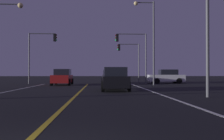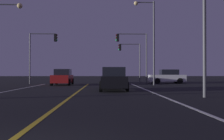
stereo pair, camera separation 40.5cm
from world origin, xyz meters
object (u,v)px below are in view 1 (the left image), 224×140
street_lamp_left_mid (2,33)px  traffic_light_far_right (128,54)px  car_oncoming (62,77)px  car_ahead_far (110,77)px  street_lamp_right_far (149,33)px  street_lamp_right_near (200,4)px  car_crossing_side (167,77)px  traffic_light_near_right (132,46)px  traffic_light_near_left (42,46)px  car_lead_same_lane (115,79)px

street_lamp_left_mid → traffic_light_far_right: bearing=50.8°
car_oncoming → car_ahead_far: bearing=132.8°
traffic_light_far_right → street_lamp_right_far: (1.21, -8.92, 1.57)m
traffic_light_far_right → street_lamp_left_mid: street_lamp_left_mid is taller
car_ahead_far → street_lamp_right_near: street_lamp_right_near is taller
car_oncoming → car_crossing_side: size_ratio=1.00×
car_crossing_side → traffic_light_far_right: (-4.13, 4.79, 3.18)m
street_lamp_left_mid → car_crossing_side: bearing=31.4°
traffic_light_near_right → traffic_light_near_left: (-10.55, 0.00, -0.05)m
car_oncoming → street_lamp_right_far: 10.42m
traffic_light_far_right → car_oncoming: bearing=45.4°
street_lamp_right_far → traffic_light_near_right: bearing=-66.9°
car_oncoming → car_crossing_side: bearing=105.5°
car_ahead_far → traffic_light_far_right: size_ratio=0.80×
traffic_light_near_right → traffic_light_far_right: (0.25, 5.50, -0.44)m
street_lamp_right_near → car_lead_same_lane: bearing=-52.6°
car_oncoming → car_crossing_side: (12.17, 3.37, 0.00)m
traffic_light_near_right → car_ahead_far: bearing=-40.8°
car_ahead_far → car_crossing_side: bearing=-102.1°
car_oncoming → street_lamp_left_mid: size_ratio=0.61×
street_lamp_left_mid → street_lamp_right_far: bearing=23.4°
car_lead_same_lane → traffic_light_far_right: traffic_light_far_right is taller
car_ahead_far → street_lamp_right_near: (4.06, -19.05, 4.14)m
street_lamp_left_mid → street_lamp_right_far: street_lamp_right_far is taller
street_lamp_left_mid → car_lead_same_lane: bearing=-14.0°
car_ahead_far → traffic_light_far_right: (2.80, 3.30, 3.18)m
traffic_light_far_right → street_lamp_left_mid: 18.87m
car_lead_same_lane → traffic_light_far_right: bearing=-9.9°
car_ahead_far → traffic_light_near_right: (2.54, -2.20, 3.61)m
street_lamp_left_mid → car_ahead_far: bearing=51.1°
car_oncoming → car_ahead_far: size_ratio=1.00×
car_ahead_far → street_lamp_left_mid: (-9.14, -11.31, 3.73)m
car_ahead_far → car_lead_same_lane: size_ratio=1.00×
car_crossing_side → traffic_light_far_right: traffic_light_far_right is taller
street_lamp_right_near → traffic_light_near_left: bearing=-54.4°
traffic_light_far_right → street_lamp_right_near: (1.26, -22.35, 0.97)m
street_lamp_right_near → street_lamp_right_far: 13.45m
traffic_light_far_right → street_lamp_right_near: street_lamp_right_near is taller
car_oncoming → traffic_light_near_left: size_ratio=0.72×
car_crossing_side → street_lamp_right_far: bearing=54.7°
car_crossing_side → street_lamp_left_mid: street_lamp_left_mid is taller
traffic_light_near_right → car_lead_same_lane: bearing=76.7°
traffic_light_near_right → car_oncoming: bearing=18.8°
car_ahead_far → car_crossing_side: same height
traffic_light_near_right → traffic_light_near_left: size_ratio=1.01×
traffic_light_near_right → street_lamp_right_near: street_lamp_right_near is taller
traffic_light_near_left → traffic_light_far_right: 12.13m
traffic_light_far_right → street_lamp_left_mid: size_ratio=0.77×
traffic_light_near_left → traffic_light_far_right: traffic_light_near_left is taller
traffic_light_near_right → street_lamp_right_near: 16.93m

